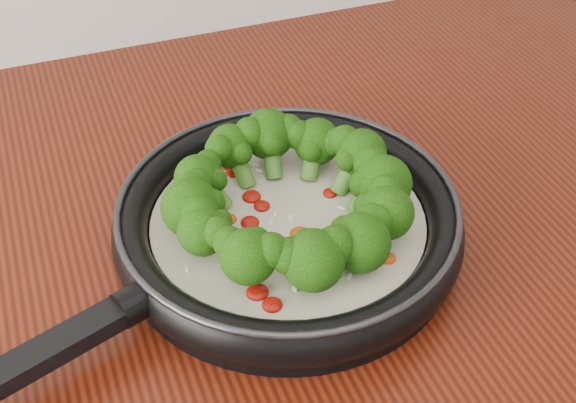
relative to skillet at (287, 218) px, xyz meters
name	(u,v)px	position (x,y,z in m)	size (l,w,h in m)	color
skillet	(287,218)	(0.00, 0.00, 0.00)	(0.49, 0.38, 0.08)	black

